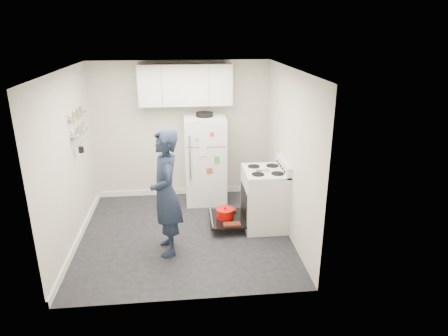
{
  "coord_description": "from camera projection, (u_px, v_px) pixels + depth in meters",
  "views": [
    {
      "loc": [
        0.02,
        -5.55,
        3.07
      ],
      "look_at": [
        0.62,
        0.04,
        1.05
      ],
      "focal_mm": 32.0,
      "sensor_mm": 36.0,
      "label": 1
    }
  ],
  "objects": [
    {
      "name": "open_oven_door",
      "position": [
        226.0,
        216.0,
        6.37
      ],
      "size": [
        0.55,
        0.7,
        0.22
      ],
      "color": "black",
      "rests_on": "ground"
    },
    {
      "name": "wall_shelf_rack",
      "position": [
        79.0,
        124.0,
        5.97
      ],
      "size": [
        0.14,
        0.6,
        0.61
      ],
      "color": "#B2B2B7",
      "rests_on": "room"
    },
    {
      "name": "person",
      "position": [
        166.0,
        193.0,
        5.46
      ],
      "size": [
        0.52,
        0.71,
        1.79
      ],
      "primitive_type": "imported",
      "rotation": [
        0.0,
        0.0,
        -1.42
      ],
      "color": "#192338",
      "rests_on": "ground"
    },
    {
      "name": "electric_range",
      "position": [
        264.0,
        199.0,
        6.33
      ],
      "size": [
        0.66,
        0.76,
        1.1
      ],
      "color": "silver",
      "rests_on": "ground"
    },
    {
      "name": "room",
      "position": [
        180.0,
        160.0,
        5.84
      ],
      "size": [
        3.21,
        3.21,
        2.51
      ],
      "color": "black",
      "rests_on": "ground"
    },
    {
      "name": "refrigerator",
      "position": [
        205.0,
        159.0,
        7.17
      ],
      "size": [
        0.72,
        0.74,
        1.65
      ],
      "color": "silver",
      "rests_on": "ground"
    },
    {
      "name": "upper_cabinets",
      "position": [
        186.0,
        85.0,
        6.87
      ],
      "size": [
        1.6,
        0.33,
        0.7
      ],
      "primitive_type": "cube",
      "color": "silver",
      "rests_on": "room"
    }
  ]
}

